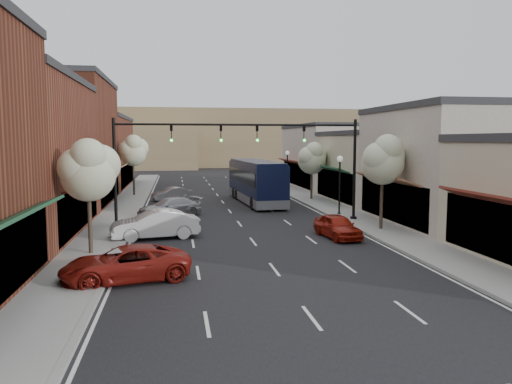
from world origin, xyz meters
name	(u,v)px	position (x,y,z in m)	size (l,w,h in m)	color
ground	(259,250)	(0.00, 0.00, 0.00)	(160.00, 160.00, 0.00)	black
sidewalk_left	(126,205)	(-8.40, 18.50, 0.07)	(2.80, 73.00, 0.15)	gray
sidewalk_right	(317,201)	(8.40, 18.50, 0.07)	(2.80, 73.00, 0.15)	gray
curb_left	(143,205)	(-7.00, 18.50, 0.07)	(0.25, 73.00, 0.17)	gray
curb_right	(302,202)	(7.00, 18.50, 0.07)	(0.25, 73.00, 0.17)	gray
bldg_left_midfar	(55,142)	(-14.24, 20.00, 5.40)	(10.14, 14.10, 10.90)	brown
bldg_left_far	(88,152)	(-14.22, 36.00, 4.16)	(10.14, 18.10, 8.40)	brown
bldg_right_midnear	(447,166)	(13.72, 6.00, 3.91)	(9.14, 12.10, 7.90)	#BBADA0
bldg_right_midfar	(375,167)	(13.70, 18.00, 3.17)	(9.14, 12.10, 6.40)	#BEB497
bldg_right_far	(329,157)	(13.71, 32.00, 3.66)	(9.14, 16.10, 7.40)	#BBADA0
hill_far	(194,138)	(0.00, 90.00, 6.00)	(120.00, 30.00, 12.00)	#7A6647
hill_near	(68,148)	(-25.00, 78.00, 4.00)	(50.00, 20.00, 8.00)	#7A6647
signal_mast_right	(321,154)	(5.62, 8.00, 4.62)	(8.22, 0.46, 7.00)	black
signal_mast_left	(153,155)	(-5.62, 8.00, 4.62)	(8.22, 0.46, 7.00)	black
tree_right_near	(384,159)	(8.35, 3.94, 4.45)	(2.85, 2.65, 5.95)	#47382B
tree_right_far	(312,157)	(8.35, 19.94, 3.99)	(2.85, 2.65, 5.43)	#47382B
tree_left_near	(89,169)	(-8.25, -0.06, 4.22)	(2.85, 2.65, 5.69)	#47382B
tree_left_far	(133,150)	(-8.25, 25.94, 4.60)	(2.85, 2.65, 6.13)	#47382B
lamp_post_near	(340,175)	(7.80, 10.50, 3.01)	(0.44, 0.44, 4.44)	black
lamp_post_far	(287,164)	(7.80, 28.00, 3.01)	(0.44, 0.44, 4.44)	black
coach_bus	(256,181)	(2.87, 18.94, 1.95)	(3.47, 12.45, 3.76)	black
red_hatchback	(337,226)	(4.94, 2.30, 0.68)	(1.61, 4.00, 1.36)	maroon
parked_car_a	(125,264)	(-6.20, -4.82, 0.70)	(2.33, 5.05, 1.40)	maroon
parked_car_b	(155,224)	(-5.38, 3.80, 0.82)	(1.73, 4.95, 1.63)	silver
parked_car_c	(169,207)	(-4.66, 11.95, 0.69)	(1.95, 4.79, 1.39)	#A2A1A7
parked_car_e	(172,194)	(-4.56, 21.83, 0.62)	(1.31, 3.76, 1.24)	#9C9CA1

